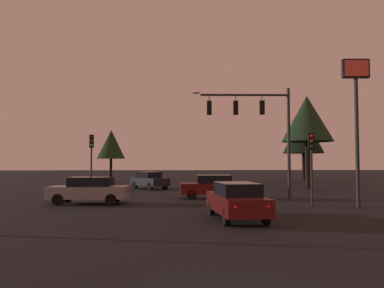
# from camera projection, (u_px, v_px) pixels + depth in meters

# --- Properties ---
(ground_plane) EXTENTS (168.00, 168.00, 0.00)m
(ground_plane) POSITION_uv_depth(u_px,v_px,m) (185.00, 191.00, 30.52)
(ground_plane) COLOR black
(ground_plane) RESTS_ON ground
(traffic_signal_mast_arm) EXTENTS (6.34, 0.56, 7.14)m
(traffic_signal_mast_arm) POSITION_uv_depth(u_px,v_px,m) (258.00, 120.00, 24.03)
(traffic_signal_mast_arm) COLOR #232326
(traffic_signal_mast_arm) RESTS_ON ground
(traffic_light_corner_left) EXTENTS (0.33, 0.37, 3.93)m
(traffic_light_corner_left) POSITION_uv_depth(u_px,v_px,m) (311.00, 154.00, 20.08)
(traffic_light_corner_left) COLOR #232326
(traffic_light_corner_left) RESTS_ON ground
(traffic_light_corner_right) EXTENTS (0.35, 0.38, 4.26)m
(traffic_light_corner_right) POSITION_uv_depth(u_px,v_px,m) (91.00, 153.00, 25.77)
(traffic_light_corner_right) COLOR #232326
(traffic_light_corner_right) RESTS_ON ground
(car_nearside_lane) EXTENTS (2.05, 4.59, 1.52)m
(car_nearside_lane) POSITION_uv_depth(u_px,v_px,m) (236.00, 200.00, 15.44)
(car_nearside_lane) COLOR #4C0F0F
(car_nearside_lane) RESTS_ON ground
(car_crossing_left) EXTENTS (4.49, 2.02, 1.52)m
(car_crossing_left) POSITION_uv_depth(u_px,v_px,m) (89.00, 190.00, 21.25)
(car_crossing_left) COLOR gray
(car_crossing_left) RESTS_ON ground
(car_crossing_right) EXTENTS (4.13, 1.83, 1.52)m
(car_crossing_right) POSITION_uv_depth(u_px,v_px,m) (212.00, 186.00, 24.48)
(car_crossing_right) COLOR #4C0F0F
(car_crossing_right) RESTS_ON ground
(car_far_lane) EXTENTS (3.64, 4.18, 1.52)m
(car_far_lane) POSITION_uv_depth(u_px,v_px,m) (149.00, 180.00, 33.11)
(car_far_lane) COLOR black
(car_far_lane) RESTS_ON ground
(store_sign_illuminated) EXTENTS (1.41, 0.36, 7.76)m
(store_sign_illuminated) POSITION_uv_depth(u_px,v_px,m) (356.00, 100.00, 19.52)
(store_sign_illuminated) COLOR #232326
(store_sign_illuminated) RESTS_ON ground
(tree_behind_sign) EXTENTS (3.38, 3.38, 6.31)m
(tree_behind_sign) POSITION_uv_depth(u_px,v_px,m) (111.00, 144.00, 45.57)
(tree_behind_sign) COLOR black
(tree_behind_sign) RESTS_ON ground
(tree_left_far) EXTENTS (4.62, 4.62, 8.43)m
(tree_left_far) POSITION_uv_depth(u_px,v_px,m) (307.00, 119.00, 34.07)
(tree_left_far) COLOR black
(tree_left_far) RESTS_ON ground
(tree_center_horizon) EXTENTS (5.18, 5.18, 8.75)m
(tree_center_horizon) POSITION_uv_depth(u_px,v_px,m) (303.00, 133.00, 48.23)
(tree_center_horizon) COLOR black
(tree_center_horizon) RESTS_ON ground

